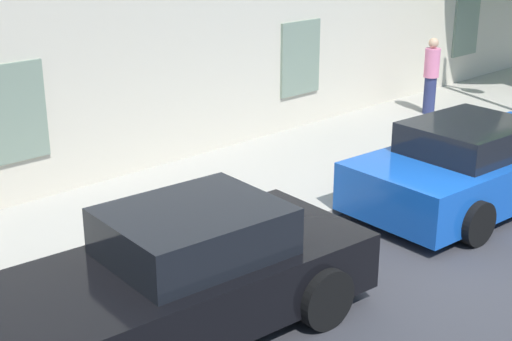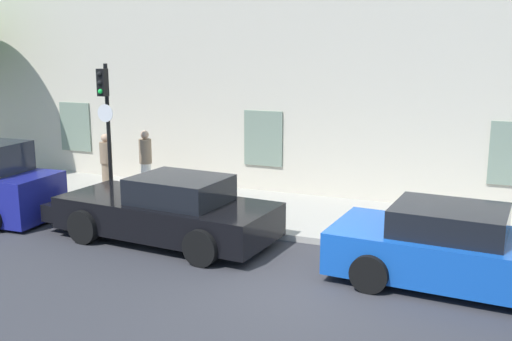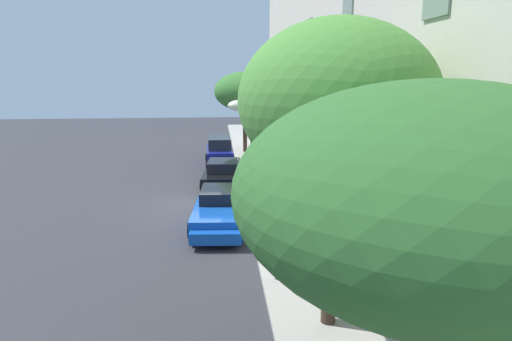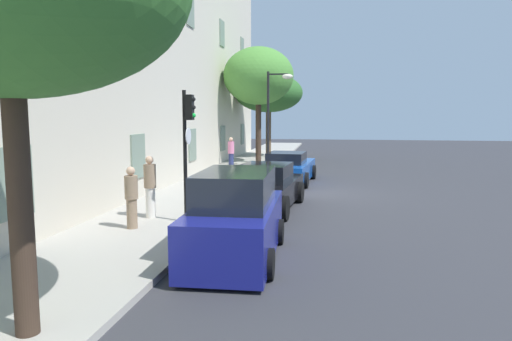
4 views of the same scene
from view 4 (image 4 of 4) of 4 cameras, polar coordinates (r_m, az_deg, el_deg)
The scene contains 13 objects.
ground_plane at distance 18.33m, azimuth 6.92°, elevation -2.64°, with size 80.00×80.00×0.00m, color #333338.
sidewalk at distance 18.92m, azimuth -5.52°, elevation -2.12°, with size 60.00×3.49×0.14m, color #A8A399.
building_facade at distance 20.41m, azimuth -17.00°, elevation 17.08°, with size 39.20×4.89×13.44m.
sportscar_red_lead at distance 14.67m, azimuth 0.74°, elevation -2.46°, with size 5.22×2.42×1.42m.
sportscar_yellow_flank at distance 20.90m, azimuth 3.99°, elevation 0.22°, with size 5.19×2.40×1.38m.
hatchback_parked at distance 9.78m, azimuth -2.50°, elevation -6.02°, with size 4.04×1.92×1.84m.
tree_near_kerb at distance 32.30m, azimuth 1.55°, elevation 9.44°, with size 4.67×4.67×5.68m.
tree_far_end at distance 28.21m, azimuth 0.30°, elevation 11.46°, with size 4.18×4.18×6.87m.
traffic_light at distance 12.43m, azimuth -8.37°, elevation 4.59°, with size 0.44×0.36×3.50m.
street_lamp at distance 25.75m, azimuth 2.48°, elevation 8.54°, with size 0.44×1.42×5.21m.
pedestrian_admiring at distance 24.77m, azimuth -3.07°, elevation 2.20°, with size 0.45×0.45×1.69m.
pedestrian_strolling at distance 12.14m, azimuth -14.99°, elevation -3.14°, with size 0.46×0.46×1.57m.
pedestrian_bystander at distance 13.28m, azimuth -12.83°, elevation -1.87°, with size 0.42×0.42×1.73m.
Camera 4 is at (-18.07, -0.70, 2.99)m, focal length 32.70 mm.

